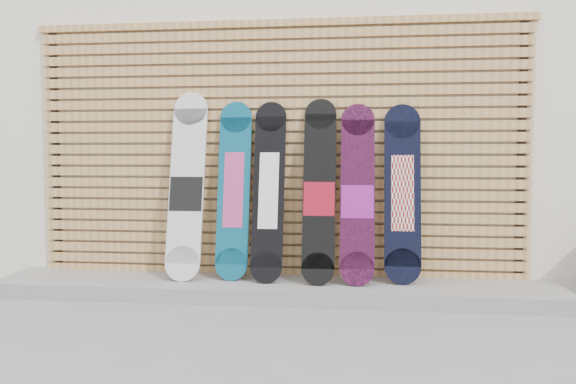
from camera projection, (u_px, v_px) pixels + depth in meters
name	position (u px, v px, depth m)	size (l,w,h in m)	color
ground	(280.00, 321.00, 3.91)	(80.00, 80.00, 0.00)	gray
building	(354.00, 105.00, 7.20)	(12.00, 5.00, 3.60)	white
concrete_step	(273.00, 288.00, 4.60)	(4.60, 0.70, 0.12)	gray
slat_wall	(277.00, 149.00, 4.81)	(4.26, 0.08, 2.29)	tan
snowboard_0	(187.00, 186.00, 4.70)	(0.29, 0.38, 1.58)	white
snowboard_1	(234.00, 190.00, 4.70)	(0.27, 0.30, 1.49)	#0C5574
snowboard_2	(269.00, 191.00, 4.63)	(0.26, 0.37, 1.49)	black
snowboard_3	(319.00, 191.00, 4.56)	(0.26, 0.40, 1.51)	black
snowboard_4	(357.00, 194.00, 4.54)	(0.27, 0.38, 1.46)	black
snowboard_5	(402.00, 193.00, 4.54)	(0.29, 0.29, 1.45)	black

